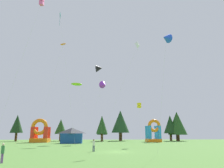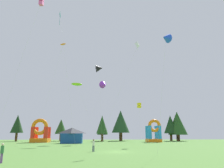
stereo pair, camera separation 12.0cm
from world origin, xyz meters
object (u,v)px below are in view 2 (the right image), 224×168
at_px(kite_lime_parafoil, 77,84).
at_px(person_left_edge, 2,151).
at_px(kite_purple_delta, 104,85).
at_px(kite_yellow_box, 139,105).
at_px(kite_pink_box, 41,2).
at_px(inflatable_blue_arch, 154,133).
at_px(kite_orange_parafoil, 63,45).
at_px(kite_blue_delta, 166,38).
at_px(festival_tent, 72,136).
at_px(kite_black_delta, 99,68).
at_px(person_far_side, 94,144).
at_px(inflatable_orange_dome, 40,134).
at_px(kite_teal_diamond, 60,16).
at_px(kite_white_diamond, 138,45).

xyz_separation_m(kite_lime_parafoil, person_left_edge, (-3.32, -32.58, -13.62)).
xyz_separation_m(kite_purple_delta, kite_yellow_box, (7.42, -16.05, -7.90)).
bearing_deg(kite_yellow_box, kite_pink_box, -128.09).
bearing_deg(inflatable_blue_arch, kite_orange_parafoil, -140.82).
xyz_separation_m(kite_blue_delta, festival_tent, (-16.32, 34.68, -13.24)).
xyz_separation_m(kite_black_delta, kite_orange_parafoil, (-8.32, -20.44, -0.38)).
relative_size(kite_black_delta, person_far_side, 13.29).
bearing_deg(kite_orange_parafoil, festival_tent, 84.80).
distance_m(person_far_side, person_left_edge, 15.32).
bearing_deg(kite_pink_box, kite_black_delta, 80.02).
distance_m(kite_blue_delta, inflatable_blue_arch, 44.72).
xyz_separation_m(kite_purple_delta, inflatable_orange_dome, (-18.80, 5.34, -13.96)).
relative_size(kite_purple_delta, person_left_edge, 9.60).
height_order(kite_orange_parafoil, inflatable_orange_dome, kite_orange_parafoil).
bearing_deg(kite_teal_diamond, inflatable_orange_dome, 108.41).
distance_m(kite_black_delta, kite_orange_parafoil, 22.07).
relative_size(kite_white_diamond, kite_orange_parafoil, 0.87).
xyz_separation_m(kite_lime_parafoil, festival_tent, (-1.60, 6.97, -12.67)).
xyz_separation_m(kite_white_diamond, kite_black_delta, (-7.70, 28.63, 3.53)).
xyz_separation_m(person_left_edge, inflatable_orange_dome, (-8.50, 46.58, 1.44)).
height_order(kite_yellow_box, inflatable_orange_dome, kite_yellow_box).
xyz_separation_m(kite_orange_parafoil, festival_tent, (1.20, 13.14, -20.72)).
height_order(kite_purple_delta, kite_pink_box, kite_pink_box).
bearing_deg(inflatable_orange_dome, kite_pink_box, -76.89).
bearing_deg(kite_black_delta, kite_orange_parafoil, -112.14).
bearing_deg(person_far_side, kite_white_diamond, -142.60).
bearing_deg(festival_tent, person_left_edge, -92.48).
height_order(kite_pink_box, festival_tent, kite_pink_box).
bearing_deg(festival_tent, kite_lime_parafoil, -77.07).
distance_m(kite_teal_diamond, kite_orange_parafoil, 9.42).
distance_m(kite_white_diamond, inflatable_blue_arch, 34.73).
relative_size(inflatable_blue_arch, inflatable_orange_dome, 0.99).
relative_size(kite_teal_diamond, kite_yellow_box, 2.81).
bearing_deg(person_far_side, kite_pink_box, 54.73).
distance_m(kite_white_diamond, kite_black_delta, 29.85).
height_order(kite_teal_diamond, kite_black_delta, kite_teal_diamond).
height_order(kite_white_diamond, kite_blue_delta, kite_white_diamond).
bearing_deg(kite_black_delta, person_left_edge, -100.68).
bearing_deg(kite_blue_delta, inflatable_blue_arch, 79.55).
relative_size(kite_lime_parafoil, inflatable_orange_dome, 2.20).
distance_m(inflatable_blue_arch, festival_tent, 25.24).
relative_size(kite_pink_box, kite_blue_delta, 1.28).
bearing_deg(kite_pink_box, inflatable_blue_arch, 60.21).
bearing_deg(person_left_edge, kite_purple_delta, 178.08).
xyz_separation_m(kite_yellow_box, kite_blue_delta, (0.32, -20.32, 6.70)).
height_order(kite_white_diamond, kite_black_delta, kite_black_delta).
distance_m(kite_pink_box, inflatable_orange_dome, 46.69).
bearing_deg(kite_teal_diamond, kite_black_delta, 75.64).
bearing_deg(kite_pink_box, kite_yellow_box, 51.91).
xyz_separation_m(kite_lime_parafoil, person_far_side, (5.03, -19.74, -13.63)).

